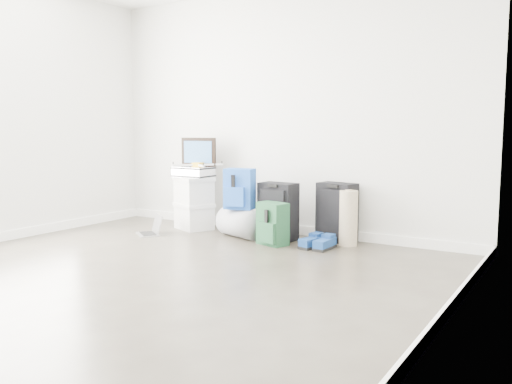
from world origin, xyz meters
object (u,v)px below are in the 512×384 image
Objects in this scene: boxes_stack at (194,203)px; laptop at (152,230)px; briefcase at (194,172)px; duffel_bag at (241,223)px; large_suitcase at (278,211)px; carry_on at (336,212)px.

laptop is at bearing -85.61° from boxes_stack.
briefcase is 0.82× the size of duffel_bag.
large_suitcase is (1.14, -0.03, -0.37)m from briefcase.
large_suitcase is at bearing 56.17° from laptop.
briefcase is (0.00, 0.00, 0.36)m from boxes_stack.
briefcase is 0.90m from duffel_bag.
briefcase is 0.83m from laptop.
briefcase is at bearing 105.86° from laptop.
briefcase is 0.68× the size of carry_on.
boxes_stack is 1.00× the size of carry_on.
large_suitcase is (1.14, -0.03, -0.01)m from boxes_stack.
duffel_bag is (0.73, -0.12, -0.15)m from boxes_stack.
duffel_bag is 1.03m from carry_on.
carry_on is 2.04m from laptop.
duffel_bag is 0.84× the size of large_suitcase.
large_suitcase is 1.43m from laptop.
boxes_stack and carry_on have the same top height.
laptop is at bearing -155.20° from large_suitcase.
carry_on is (1.70, 0.21, -0.36)m from briefcase.
briefcase reaches higher than duffel_bag.
large_suitcase reaches higher than duffel_bag.
duffel_bag is 0.44m from large_suitcase.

